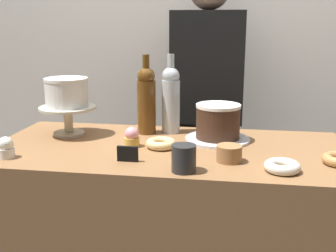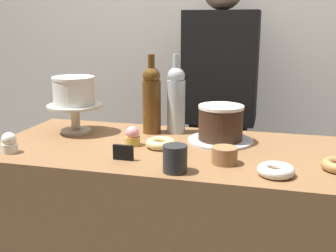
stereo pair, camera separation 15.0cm
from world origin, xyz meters
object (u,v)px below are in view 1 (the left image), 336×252
white_layer_cake (67,92)px  chocolate_round_cake (218,121)px  cake_stand_pedestal (68,116)px  donut_glazed (161,144)px  wine_bottle_clear (171,98)px  price_sign_chalkboard (128,154)px  cupcake_vanilla (6,148)px  wine_bottle_amber (146,99)px  barista_figure (206,122)px  cupcake_strawberry (132,137)px  cookie_stack (229,153)px  coffee_cup_ceramic (184,158)px  donut_sugar (282,166)px

white_layer_cake → chocolate_round_cake: 0.61m
cake_stand_pedestal → donut_glazed: bearing=-16.6°
wine_bottle_clear → price_sign_chalkboard: wine_bottle_clear is taller
white_layer_cake → cupcake_vanilla: size_ratio=2.33×
wine_bottle_amber → barista_figure: bearing=64.5°
cake_stand_pedestal → cupcake_vanilla: size_ratio=3.07×
donut_glazed → cupcake_strawberry: bearing=-179.9°
cake_stand_pedestal → wine_bottle_clear: 0.43m
white_layer_cake → wine_bottle_amber: size_ratio=0.53×
cupcake_vanilla → price_sign_chalkboard: 0.42m
chocolate_round_cake → wine_bottle_clear: 0.23m
cake_stand_pedestal → cookie_stack: size_ratio=2.72×
chocolate_round_cake → cupcake_strawberry: 0.34m
cookie_stack → barista_figure: (-0.12, 0.78, -0.08)m
cake_stand_pedestal → price_sign_chalkboard: (0.32, -0.29, -0.06)m
white_layer_cake → cupcake_strawberry: 0.35m
white_layer_cake → donut_glazed: bearing=-16.6°
white_layer_cake → barista_figure: 0.79m
cake_stand_pedestal → wine_bottle_amber: 0.33m
cookie_stack → coffee_cup_ceramic: coffee_cup_ceramic is taller
donut_sugar → donut_glazed: 0.45m
wine_bottle_clear → white_layer_cake: bearing=-165.4°
donut_glazed → barista_figure: bearing=79.2°
wine_bottle_clear → wine_bottle_amber: (-0.10, -0.03, 0.00)m
wine_bottle_clear → donut_glazed: size_ratio=2.91×
price_sign_chalkboard → cake_stand_pedestal: bearing=138.0°
cupcake_vanilla → coffee_cup_ceramic: bearing=-3.6°
white_layer_cake → cupcake_strawberry: bearing=-22.2°
wine_bottle_clear → donut_glazed: wine_bottle_clear is taller
white_layer_cake → price_sign_chalkboard: size_ratio=2.47×
cake_stand_pedestal → chocolate_round_cake: bearing=1.1°
cupcake_vanilla → donut_sugar: cupcake_vanilla is taller
wine_bottle_amber → donut_sugar: (0.51, -0.39, -0.13)m
cake_stand_pedestal → cupcake_strawberry: bearing=-22.2°
cupcake_strawberry → donut_glazed: size_ratio=0.66×
donut_glazed → cookie_stack: bearing=-25.4°
chocolate_round_cake → price_sign_chalkboard: 0.42m
white_layer_cake → barista_figure: size_ratio=0.11×
cupcake_strawberry → cookie_stack: (0.36, -0.12, -0.01)m
cake_stand_pedestal → wine_bottle_clear: wine_bottle_clear is taller
white_layer_cake → cupcake_vanilla: white_layer_cake is taller
cupcake_strawberry → donut_glazed: cupcake_strawberry is taller
barista_figure → donut_sugar: bearing=-71.2°
cupcake_vanilla → coffee_cup_ceramic: 0.61m
cake_stand_pedestal → donut_glazed: size_ratio=2.04×
cake_stand_pedestal → donut_sugar: 0.88m
white_layer_cake → cookie_stack: 0.71m
cupcake_vanilla → price_sign_chalkboard: size_ratio=1.06×
cake_stand_pedestal → cookie_stack: cake_stand_pedestal is taller
chocolate_round_cake → price_sign_chalkboard: bearing=-133.3°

